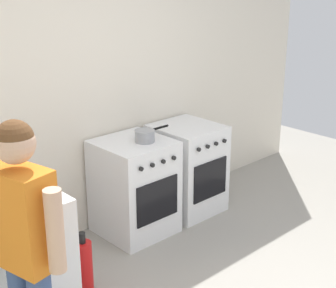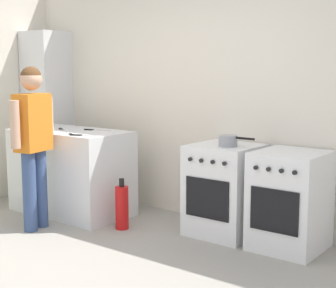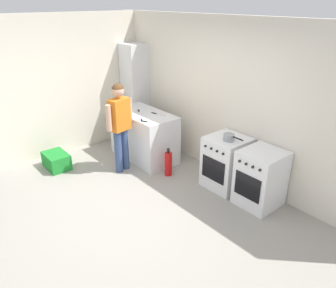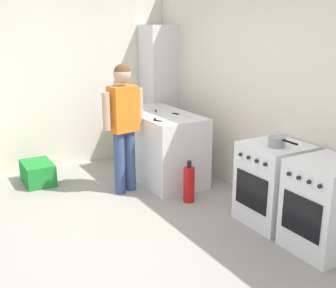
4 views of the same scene
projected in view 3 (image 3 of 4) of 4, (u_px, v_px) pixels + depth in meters
The scene contains 15 objects.
ground_plane at pixel (133, 212), 4.71m from camera, with size 8.00×8.00×0.00m, color gray.
back_wall at pixel (229, 100), 5.32m from camera, with size 6.00×0.10×2.60m, color silver.
side_wall_left at pixel (70, 85), 6.24m from camera, with size 0.10×3.10×2.60m, color silver.
counter_unit at pixel (144, 135), 6.17m from camera, with size 1.30×0.70×0.90m, color silver.
oven_left at pixel (226, 162), 5.21m from camera, with size 0.60×0.62×0.85m.
oven_right at pixel (260, 178), 4.76m from camera, with size 0.57×0.62×0.85m.
pot at pixel (229, 137), 4.93m from camera, with size 0.35×0.17×0.10m.
knife_carving at pixel (158, 114), 5.90m from camera, with size 0.33×0.10×0.01m.
knife_chef at pixel (149, 122), 5.52m from camera, with size 0.29×0.16×0.01m.
knife_bread at pixel (141, 118), 5.70m from camera, with size 0.31×0.22×0.01m.
knife_utility at pixel (139, 112), 6.03m from camera, with size 0.23×0.15×0.01m.
person at pixel (120, 121), 5.51m from camera, with size 0.27×0.56×1.57m.
fire_extinguisher at pixel (168, 164), 5.63m from camera, with size 0.13×0.13×0.50m.
recycling_crate_lower at pixel (57, 161), 5.90m from camera, with size 0.52×0.36×0.28m, color #1E842D.
larder_cabinet at pixel (135, 93), 6.90m from camera, with size 0.48×0.44×2.00m, color silver.
Camera 3 is at (3.32, -2.11, 2.82)m, focal length 35.00 mm.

